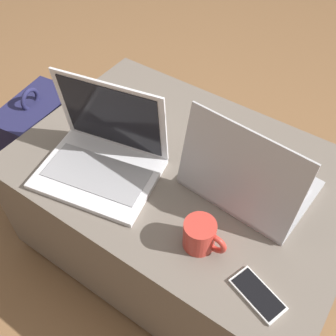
# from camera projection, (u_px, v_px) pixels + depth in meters

# --- Properties ---
(ground_plane) EXTENTS (14.00, 14.00, 0.00)m
(ground_plane) POSITION_uv_depth(u_px,v_px,m) (181.00, 245.00, 1.53)
(ground_plane) COLOR olive
(ottoman) EXTENTS (1.02, 0.70, 0.47)m
(ottoman) POSITION_uv_depth(u_px,v_px,m) (183.00, 211.00, 1.36)
(ottoman) COLOR #3D3832
(ottoman) RESTS_ON ground_plane
(laptop_near) EXTENTS (0.38, 0.32, 0.27)m
(laptop_near) POSITION_uv_depth(u_px,v_px,m) (103.00, 154.00, 1.14)
(laptop_near) COLOR silver
(laptop_near) RESTS_ON ottoman
(laptop_far) EXTENTS (0.36, 0.28, 0.27)m
(laptop_far) POSITION_uv_depth(u_px,v_px,m) (247.00, 179.00, 1.08)
(laptop_far) COLOR #B7B7BC
(laptop_far) RESTS_ON ottoman
(cell_phone) EXTENTS (0.15, 0.10, 0.01)m
(cell_phone) POSITION_uv_depth(u_px,v_px,m) (258.00, 294.00, 0.91)
(cell_phone) COLOR white
(cell_phone) RESTS_ON ottoman
(backpack) EXTENTS (0.25, 0.32, 0.51)m
(backpack) POSITION_uv_depth(u_px,v_px,m) (44.00, 147.00, 1.59)
(backpack) COLOR #23234C
(backpack) RESTS_ON ground_plane
(coffee_mug) EXTENTS (0.12, 0.08, 0.09)m
(coffee_mug) POSITION_uv_depth(u_px,v_px,m) (201.00, 235.00, 0.97)
(coffee_mug) COLOR red
(coffee_mug) RESTS_ON ottoman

